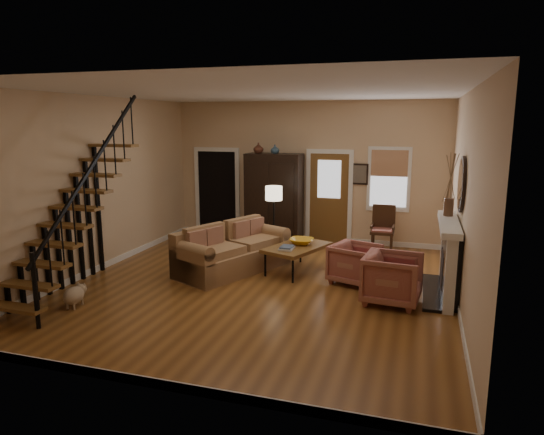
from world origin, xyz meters
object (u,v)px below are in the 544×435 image
(floor_lamp, at_px, (274,223))
(coffee_table, at_px, (297,259))
(armchair_left, at_px, (393,279))
(armchair_right, at_px, (355,264))
(sofa, at_px, (233,249))
(side_chair, at_px, (383,229))
(armoire, at_px, (274,198))

(floor_lamp, bearing_deg, coffee_table, -48.36)
(armchair_left, bearing_deg, floor_lamp, 58.81)
(armchair_right, distance_m, floor_lamp, 2.20)
(sofa, distance_m, floor_lamp, 1.24)
(armchair_left, xyz_separation_m, side_chair, (-0.41, 3.10, 0.11))
(armoire, bearing_deg, coffee_table, -62.75)
(armoire, height_order, coffee_table, armoire)
(armchair_right, height_order, side_chair, side_chair)
(coffee_table, xyz_separation_m, armchair_right, (1.14, -0.32, 0.10))
(armchair_right, bearing_deg, armoire, 60.47)
(armchair_left, bearing_deg, side_chair, 13.35)
(armchair_left, height_order, floor_lamp, floor_lamp)
(armchair_left, height_order, armchair_right, armchair_left)
(coffee_table, height_order, armchair_right, armchair_right)
(floor_lamp, xyz_separation_m, side_chair, (2.14, 1.18, -0.25))
(armoire, relative_size, armchair_right, 2.69)
(coffee_table, xyz_separation_m, armchair_left, (1.84, -1.13, 0.14))
(armoire, bearing_deg, armchair_left, -48.16)
(sofa, height_order, armchair_right, sofa)
(sofa, distance_m, coffee_table, 1.23)
(floor_lamp, bearing_deg, sofa, -113.58)
(armoire, xyz_separation_m, floor_lamp, (0.41, -1.38, -0.29))
(coffee_table, distance_m, armchair_right, 1.19)
(coffee_table, bearing_deg, armchair_left, -31.52)
(armchair_left, xyz_separation_m, armchair_right, (-0.69, 0.81, -0.04))
(armchair_left, distance_m, armchair_right, 1.06)
(floor_lamp, bearing_deg, armoire, 106.70)
(armoire, xyz_separation_m, coffee_table, (1.12, -2.18, -0.79))
(coffee_table, relative_size, side_chair, 1.31)
(armoire, height_order, sofa, armoire)
(coffee_table, bearing_deg, armchair_right, -15.67)
(armchair_right, height_order, floor_lamp, floor_lamp)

